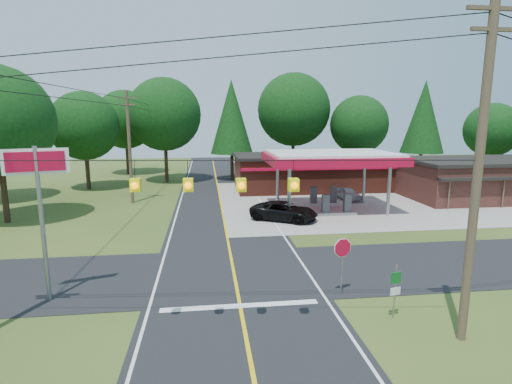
{
  "coord_description": "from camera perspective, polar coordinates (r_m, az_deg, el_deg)",
  "views": [
    {
      "loc": [
        -1.27,
        -18.84,
        7.64
      ],
      "look_at": [
        2.0,
        7.0,
        2.8
      ],
      "focal_mm": 28.0,
      "sensor_mm": 36.0,
      "label": 1
    }
  ],
  "objects": [
    {
      "name": "ground",
      "position": [
        20.37,
        -3.18,
        -11.52
      ],
      "size": [
        120.0,
        120.0,
        0.0
      ],
      "primitive_type": "plane",
      "color": "#324A1A",
      "rests_on": "ground"
    },
    {
      "name": "main_highway",
      "position": [
        20.37,
        -3.18,
        -11.49
      ],
      "size": [
        8.0,
        120.0,
        0.02
      ],
      "primitive_type": "cube",
      "color": "black",
      "rests_on": "ground"
    },
    {
      "name": "cross_road",
      "position": [
        20.36,
        -3.18,
        -11.48
      ],
      "size": [
        70.0,
        7.0,
        0.02
      ],
      "primitive_type": "cube",
      "color": "black",
      "rests_on": "ground"
    },
    {
      "name": "lane_center_yellow",
      "position": [
        20.36,
        -3.18,
        -11.45
      ],
      "size": [
        0.15,
        110.0,
        0.0
      ],
      "primitive_type": "cube",
      "color": "yellow",
      "rests_on": "main_highway"
    },
    {
      "name": "gas_canopy",
      "position": [
        33.62,
        10.65,
        4.59
      ],
      "size": [
        10.6,
        7.4,
        4.88
      ],
      "color": "gray",
      "rests_on": "ground"
    },
    {
      "name": "convenience_store",
      "position": [
        43.69,
        7.81,
        2.9
      ],
      "size": [
        16.4,
        7.55,
        3.8
      ],
      "color": "maroon",
      "rests_on": "ground"
    },
    {
      "name": "strip_building",
      "position": [
        45.84,
        32.57,
        1.69
      ],
      "size": [
        20.4,
        8.75,
        3.8
      ],
      "color": "#3A1B17",
      "rests_on": "ground"
    },
    {
      "name": "utility_pole_near_right",
      "position": [
        14.83,
        29.14,
        2.69
      ],
      "size": [
        1.8,
        0.3,
        11.5
      ],
      "color": "#473828",
      "rests_on": "ground"
    },
    {
      "name": "utility_pole_far_left",
      "position": [
        37.53,
        -17.63,
        6.31
      ],
      "size": [
        1.8,
        0.3,
        10.0
      ],
      "color": "#473828",
      "rests_on": "ground"
    },
    {
      "name": "utility_pole_north",
      "position": [
        54.17,
        -12.84,
        7.21
      ],
      "size": [
        0.3,
        0.3,
        9.5
      ],
      "color": "#473828",
      "rests_on": "ground"
    },
    {
      "name": "overhead_beacons",
      "position": [
        12.92,
        -6.0,
        4.13
      ],
      "size": [
        17.04,
        2.04,
        1.03
      ],
      "color": "black",
      "rests_on": "ground"
    },
    {
      "name": "treeline_backdrop",
      "position": [
        42.9,
        -4.49,
        10.29
      ],
      "size": [
        70.27,
        51.59,
        13.3
      ],
      "color": "#332316",
      "rests_on": "ground"
    },
    {
      "name": "suv_car",
      "position": [
        30.22,
        4.0,
        -2.77
      ],
      "size": [
        6.88,
        6.88,
        1.4
      ],
      "primitive_type": "imported",
      "rotation": [
        0.0,
        0.0,
        1.06
      ],
      "color": "black",
      "rests_on": "ground"
    },
    {
      "name": "sedan_car",
      "position": [
        38.86,
        12.89,
        -0.19
      ],
      "size": [
        4.17,
        4.17,
        1.18
      ],
      "primitive_type": "imported",
      "rotation": [
        0.0,
        0.0,
        0.23
      ],
      "color": "silver",
      "rests_on": "ground"
    },
    {
      "name": "big_stop_sign",
      "position": [
        18.34,
        -28.64,
        0.44
      ],
      "size": [
        2.36,
        0.76,
        6.55
      ],
      "color": "gray",
      "rests_on": "ground"
    },
    {
      "name": "octagonal_stop_sign",
      "position": [
        17.78,
        12.26,
        -8.42
      ],
      "size": [
        0.87,
        0.28,
        2.59
      ],
      "color": "gray",
      "rests_on": "ground"
    },
    {
      "name": "route_sign_post",
      "position": [
        16.5,
        19.29,
        -12.7
      ],
      "size": [
        0.44,
        0.13,
        2.18
      ],
      "color": "gray",
      "rests_on": "ground"
    }
  ]
}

